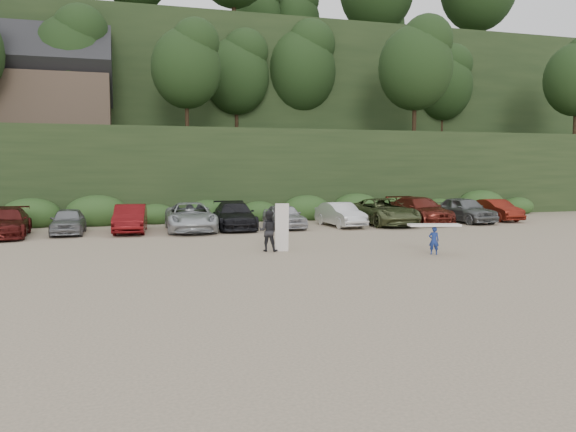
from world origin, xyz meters
name	(u,v)px	position (x,y,z in m)	size (l,w,h in m)	color
ground	(316,255)	(0.00, 0.00, 0.00)	(120.00, 120.00, 0.00)	tan
hillside_backdrop	(194,88)	(-0.26, 35.93, 11.22)	(90.00, 41.50, 28.00)	black
parked_cars	(222,216)	(-2.03, 9.91, 0.75)	(39.22, 6.20, 1.60)	silver
child_surfer	(434,234)	(4.54, -1.19, 0.83)	(2.10, 1.05, 1.22)	navy
adult_surfer	(270,231)	(-1.49, 1.45, 0.86)	(1.30, 0.95, 1.99)	black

